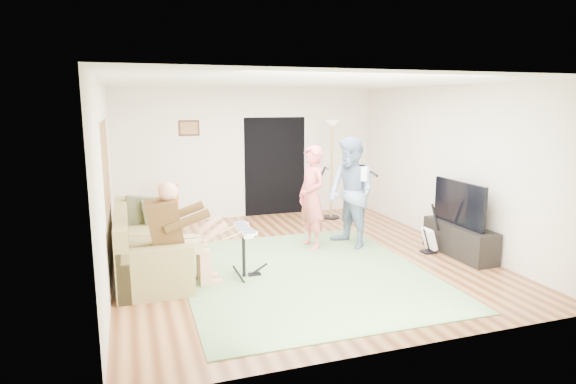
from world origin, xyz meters
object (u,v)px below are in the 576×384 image
object	(u,v)px
sofa	(144,252)
torchiere_lamp	(332,152)
dining_chair	(168,216)
drum_kit	(244,255)
singer	(312,197)
television	(459,203)
guitarist	(351,193)
guitar_spare	(430,239)
tv_cabinet	(459,240)

from	to	relation	value
sofa	torchiere_lamp	world-z (taller)	torchiere_lamp
torchiere_lamp	dining_chair	bearing A→B (deg)	-177.94
sofa	dining_chair	bearing A→B (deg)	76.44
drum_kit	torchiere_lamp	distance (m)	3.96
singer	television	world-z (taller)	singer
drum_kit	torchiere_lamp	world-z (taller)	torchiere_lamp
guitarist	television	distance (m)	1.71
guitar_spare	torchiere_lamp	size ratio (longest dim) A/B	0.40
drum_kit	sofa	bearing A→B (deg)	153.47
singer	guitar_spare	distance (m)	2.03
singer	guitar_spare	size ratio (longest dim) A/B	2.10
singer	torchiere_lamp	distance (m)	2.22
drum_kit	guitarist	bearing A→B (deg)	22.72
torchiere_lamp	tv_cabinet	size ratio (longest dim) A/B	1.46
torchiere_lamp	dining_chair	distance (m)	3.54
drum_kit	television	distance (m)	3.49
tv_cabinet	singer	bearing A→B (deg)	151.65
torchiere_lamp	sofa	bearing A→B (deg)	-150.55
guitar_spare	singer	bearing A→B (deg)	152.65
drum_kit	television	bearing A→B (deg)	-1.97
sofa	guitar_spare	size ratio (longest dim) A/B	2.80
dining_chair	tv_cabinet	bearing A→B (deg)	-19.01
singer	guitarist	bearing A→B (deg)	66.94
sofa	torchiere_lamp	size ratio (longest dim) A/B	1.12
guitar_spare	torchiere_lamp	world-z (taller)	torchiere_lamp
sofa	guitarist	size ratio (longest dim) A/B	1.24
television	guitarist	bearing A→B (deg)	145.40
tv_cabinet	drum_kit	bearing A→B (deg)	178.06
tv_cabinet	television	xyz separation A→B (m)	(-0.05, 0.00, 0.60)
singer	tv_cabinet	size ratio (longest dim) A/B	1.23
drum_kit	dining_chair	size ratio (longest dim) A/B	0.83
drum_kit	torchiere_lamp	size ratio (longest dim) A/B	0.36
guitar_spare	sofa	bearing A→B (deg)	173.25
guitar_spare	dining_chair	world-z (taller)	dining_chair
guitarist	drum_kit	bearing A→B (deg)	-81.20
singer	torchiere_lamp	xyz separation A→B (m)	(1.15, 1.82, 0.55)
singer	dining_chair	distance (m)	2.84
torchiere_lamp	television	xyz separation A→B (m)	(0.89, -2.95, -0.56)
singer	guitarist	world-z (taller)	guitarist
guitarist	dining_chair	distance (m)	3.45
drum_kit	guitar_spare	size ratio (longest dim) A/B	0.91
sofa	singer	size ratio (longest dim) A/B	1.33
singer	television	distance (m)	2.34
sofa	dining_chair	distance (m)	2.12
sofa	drum_kit	xyz separation A→B (m)	(1.30, -0.65, 0.02)
guitar_spare	tv_cabinet	size ratio (longest dim) A/B	0.58
dining_chair	television	xyz separation A→B (m)	(4.26, -2.83, 0.53)
singer	television	xyz separation A→B (m)	(2.05, -1.13, -0.01)
guitar_spare	television	distance (m)	0.74
guitarist	tv_cabinet	xyz separation A→B (m)	(1.46, -0.97, -0.67)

